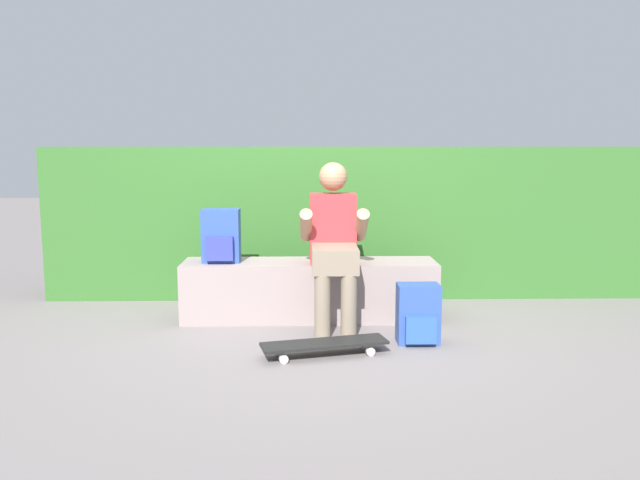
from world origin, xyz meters
TOP-DOWN VIEW (x-y plane):
  - ground_plane at (0.00, 0.00)m, footprint 24.00×24.00m
  - bench_main at (0.00, 0.26)m, footprint 1.92×0.44m
  - person_skater at (0.17, 0.04)m, footprint 0.49×0.62m
  - skateboard_near_person at (0.09, -0.64)m, footprint 0.82×0.39m
  - backpack_on_bench at (-0.67, 0.25)m, footprint 0.28×0.23m
  - backpack_on_ground at (0.72, -0.39)m, footprint 0.28×0.23m
  - hedge_row at (0.48, 1.15)m, footprint 5.45×0.62m

SIDE VIEW (x-z plane):
  - ground_plane at x=0.00m, z-range 0.00..0.00m
  - skateboard_near_person at x=0.09m, z-range 0.03..0.12m
  - backpack_on_ground at x=0.72m, z-range -0.01..0.39m
  - bench_main at x=0.00m, z-range 0.00..0.44m
  - backpack_on_bench at x=-0.67m, z-range 0.44..0.84m
  - person_skater at x=0.17m, z-range 0.05..1.24m
  - hedge_row at x=0.48m, z-range 0.00..1.31m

